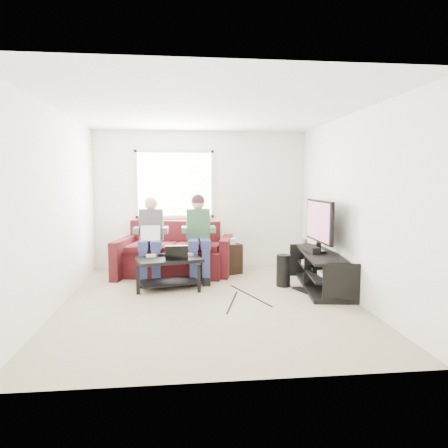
# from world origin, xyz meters

# --- Properties ---
(floor) EXTENTS (4.50, 4.50, 0.00)m
(floor) POSITION_xyz_m (0.00, 0.00, 0.00)
(floor) COLOR tan
(floor) RESTS_ON ground
(ceiling) EXTENTS (4.50, 4.50, 0.00)m
(ceiling) POSITION_xyz_m (0.00, 0.00, 2.60)
(ceiling) COLOR white
(ceiling) RESTS_ON wall_back
(wall_back) EXTENTS (4.50, 0.00, 4.50)m
(wall_back) POSITION_xyz_m (0.00, 2.25, 1.30)
(wall_back) COLOR white
(wall_back) RESTS_ON floor
(wall_front) EXTENTS (4.50, 0.00, 4.50)m
(wall_front) POSITION_xyz_m (0.00, -2.25, 1.30)
(wall_front) COLOR white
(wall_front) RESTS_ON floor
(wall_left) EXTENTS (0.00, 4.50, 4.50)m
(wall_left) POSITION_xyz_m (-2.00, 0.00, 1.30)
(wall_left) COLOR white
(wall_left) RESTS_ON floor
(wall_right) EXTENTS (0.00, 4.50, 4.50)m
(wall_right) POSITION_xyz_m (2.00, 0.00, 1.30)
(wall_right) COLOR white
(wall_right) RESTS_ON floor
(window) EXTENTS (1.48, 0.04, 1.28)m
(window) POSITION_xyz_m (-0.50, 2.23, 1.60)
(window) COLOR white
(window) RESTS_ON wall_back
(sofa) EXTENTS (2.17, 1.27, 0.93)m
(sofa) POSITION_xyz_m (-0.49, 1.69, 0.34)
(sofa) COLOR #4B1219
(sofa) RESTS_ON floor
(person_left) EXTENTS (0.40, 0.71, 1.39)m
(person_left) POSITION_xyz_m (-0.89, 1.32, 0.77)
(person_left) COLOR navy
(person_left) RESTS_ON sofa
(person_right) EXTENTS (0.40, 0.71, 1.43)m
(person_right) POSITION_xyz_m (-0.09, 1.34, 0.83)
(person_right) COLOR navy
(person_right) RESTS_ON sofa
(laptop_silver) EXTENTS (0.34, 0.25, 0.24)m
(laptop_silver) POSITION_xyz_m (-0.89, 1.16, 0.76)
(laptop_silver) COLOR silver
(laptop_silver) RESTS_ON person_left
(coffee_table) EXTENTS (1.08, 0.82, 0.48)m
(coffee_table) POSITION_xyz_m (-0.58, 0.71, 0.35)
(coffee_table) COLOR black
(coffee_table) RESTS_ON floor
(laptop_black) EXTENTS (0.37, 0.29, 0.24)m
(laptop_black) POSITION_xyz_m (-0.46, 0.63, 0.60)
(laptop_black) COLOR black
(laptop_black) RESTS_ON coffee_table
(controller_a) EXTENTS (0.16, 0.14, 0.04)m
(controller_a) POSITION_xyz_m (-0.86, 0.83, 0.50)
(controller_a) COLOR silver
(controller_a) RESTS_ON coffee_table
(controller_b) EXTENTS (0.15, 0.11, 0.04)m
(controller_b) POSITION_xyz_m (-0.68, 0.89, 0.50)
(controller_b) COLOR black
(controller_b) RESTS_ON coffee_table
(controller_c) EXTENTS (0.16, 0.12, 0.04)m
(controller_c) POSITION_xyz_m (-0.28, 0.86, 0.50)
(controller_c) COLOR gray
(controller_c) RESTS_ON coffee_table
(tv_stand) EXTENTS (0.73, 1.75, 0.56)m
(tv_stand) POSITION_xyz_m (1.75, 0.48, 0.25)
(tv_stand) COLOR black
(tv_stand) RESTS_ON floor
(tv) EXTENTS (0.12, 1.10, 0.81)m
(tv) POSITION_xyz_m (1.75, 0.58, 1.02)
(tv) COLOR black
(tv) RESTS_ON tv_stand
(soundbar) EXTENTS (0.12, 0.50, 0.10)m
(soundbar) POSITION_xyz_m (1.63, 0.58, 0.61)
(soundbar) COLOR black
(soundbar) RESTS_ON tv_stand
(drink_cup) EXTENTS (0.08, 0.08, 0.12)m
(drink_cup) POSITION_xyz_m (1.70, 1.11, 0.62)
(drink_cup) COLOR #976C41
(drink_cup) RESTS_ON tv_stand
(console_white) EXTENTS (0.30, 0.22, 0.06)m
(console_white) POSITION_xyz_m (1.75, 0.08, 0.32)
(console_white) COLOR silver
(console_white) RESTS_ON tv_stand
(console_grey) EXTENTS (0.34, 0.26, 0.08)m
(console_grey) POSITION_xyz_m (1.75, 0.78, 0.33)
(console_grey) COLOR gray
(console_grey) RESTS_ON tv_stand
(console_black) EXTENTS (0.38, 0.30, 0.07)m
(console_black) POSITION_xyz_m (1.75, 0.43, 0.33)
(console_black) COLOR black
(console_black) RESTS_ON tv_stand
(subwoofer) EXTENTS (0.22, 0.22, 0.50)m
(subwoofer) POSITION_xyz_m (1.22, 0.66, 0.25)
(subwoofer) COLOR black
(subwoofer) RESTS_ON floor
(keyboard_floor) EXTENTS (0.32, 0.50, 0.03)m
(keyboard_floor) POSITION_xyz_m (1.47, 0.29, 0.01)
(keyboard_floor) COLOR black
(keyboard_floor) RESTS_ON floor
(end_table) EXTENTS (0.36, 0.36, 0.64)m
(end_table) POSITION_xyz_m (0.47, 1.65, 0.28)
(end_table) COLOR black
(end_table) RESTS_ON floor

